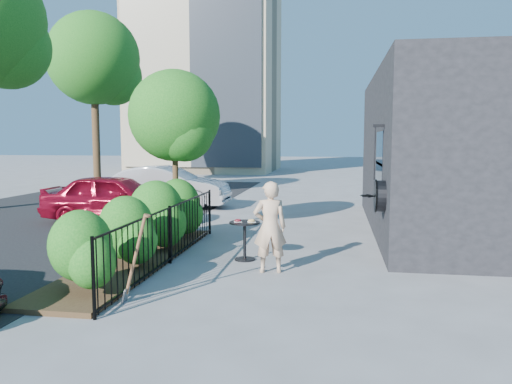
% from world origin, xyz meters
% --- Properties ---
extents(ground, '(120.00, 120.00, 0.00)m').
position_xyz_m(ground, '(0.00, 0.00, 0.00)').
color(ground, gray).
rests_on(ground, ground).
extents(shop_building, '(6.22, 9.00, 4.00)m').
position_xyz_m(shop_building, '(5.50, 4.50, 2.00)').
color(shop_building, black).
rests_on(shop_building, ground).
extents(fence, '(0.05, 6.05, 1.10)m').
position_xyz_m(fence, '(-1.50, 0.00, 0.56)').
color(fence, black).
rests_on(fence, ground).
extents(planting_bed, '(1.30, 6.00, 0.08)m').
position_xyz_m(planting_bed, '(-2.20, 0.00, 0.04)').
color(planting_bed, '#382616').
rests_on(planting_bed, ground).
extents(shrubs, '(1.10, 5.60, 1.24)m').
position_xyz_m(shrubs, '(-2.10, 0.10, 0.70)').
color(shrubs, '#145B16').
rests_on(shrubs, ground).
extents(patio_tree, '(2.20, 2.20, 3.94)m').
position_xyz_m(patio_tree, '(-2.24, 2.76, 2.76)').
color(patio_tree, '#3F2B19').
rests_on(patio_tree, ground).
extents(street, '(9.00, 30.00, 0.01)m').
position_xyz_m(street, '(-7.00, 3.00, 0.00)').
color(street, black).
rests_on(street, ground).
extents(street_tree_far, '(4.40, 4.40, 8.28)m').
position_xyz_m(street_tree_far, '(-9.94, 13.96, 5.92)').
color(street_tree_far, '#3F2B19').
rests_on(street_tree_far, ground).
extents(cafe_table, '(0.60, 0.60, 0.80)m').
position_xyz_m(cafe_table, '(-0.16, 0.48, 0.52)').
color(cafe_table, black).
rests_on(cafe_table, ground).
extents(woman, '(0.66, 0.51, 1.61)m').
position_xyz_m(woman, '(0.44, -0.32, 0.81)').
color(woman, '#D1A987').
rests_on(woman, ground).
extents(shovel, '(0.45, 0.17, 1.32)m').
position_xyz_m(shovel, '(-1.25, -2.28, 0.58)').
color(shovel, brown).
rests_on(shovel, ground).
extents(car_red, '(4.08, 1.71, 1.38)m').
position_xyz_m(car_red, '(-4.49, 4.19, 0.69)').
color(car_red, maroon).
rests_on(car_red, ground).
extents(car_silver, '(4.34, 1.56, 1.42)m').
position_xyz_m(car_silver, '(-4.20, 7.54, 0.71)').
color(car_silver, '#B3B3B8').
rests_on(car_silver, ground).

